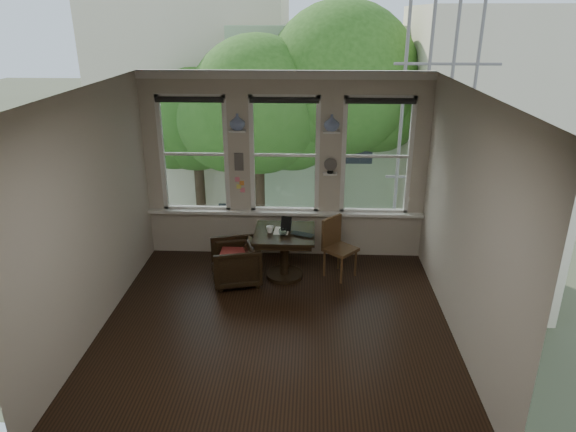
{
  "coord_description": "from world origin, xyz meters",
  "views": [
    {
      "loc": [
        0.42,
        -5.68,
        3.78
      ],
      "look_at": [
        0.12,
        0.9,
        1.19
      ],
      "focal_mm": 32.0,
      "sensor_mm": 36.0,
      "label": 1
    }
  ],
  "objects_px": {
    "armchair_left": "(235,263)",
    "mug": "(270,229)",
    "laptop": "(301,236)",
    "side_chair_right": "(341,249)",
    "table": "(285,255)"
  },
  "relations": [
    {
      "from": "table",
      "to": "side_chair_right",
      "type": "bearing_deg",
      "value": 4.56
    },
    {
      "from": "table",
      "to": "laptop",
      "type": "bearing_deg",
      "value": -33.71
    },
    {
      "from": "laptop",
      "to": "mug",
      "type": "distance_m",
      "value": 0.49
    },
    {
      "from": "side_chair_right",
      "to": "laptop",
      "type": "bearing_deg",
      "value": 153.44
    },
    {
      "from": "side_chair_right",
      "to": "laptop",
      "type": "relative_size",
      "value": 2.69
    },
    {
      "from": "laptop",
      "to": "mug",
      "type": "height_order",
      "value": "mug"
    },
    {
      "from": "table",
      "to": "mug",
      "type": "height_order",
      "value": "mug"
    },
    {
      "from": "side_chair_right",
      "to": "mug",
      "type": "bearing_deg",
      "value": 137.31
    },
    {
      "from": "table",
      "to": "laptop",
      "type": "xyz_separation_m",
      "value": [
        0.25,
        -0.17,
        0.39
      ]
    },
    {
      "from": "table",
      "to": "side_chair_right",
      "type": "distance_m",
      "value": 0.86
    },
    {
      "from": "armchair_left",
      "to": "mug",
      "type": "height_order",
      "value": "mug"
    },
    {
      "from": "laptop",
      "to": "mug",
      "type": "xyz_separation_m",
      "value": [
        -0.47,
        0.14,
        0.04
      ]
    },
    {
      "from": "armchair_left",
      "to": "mug",
      "type": "xyz_separation_m",
      "value": [
        0.51,
        0.18,
        0.48
      ]
    },
    {
      "from": "side_chair_right",
      "to": "laptop",
      "type": "distance_m",
      "value": 0.71
    },
    {
      "from": "table",
      "to": "armchair_left",
      "type": "xyz_separation_m",
      "value": [
        -0.73,
        -0.2,
        -0.05
      ]
    }
  ]
}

